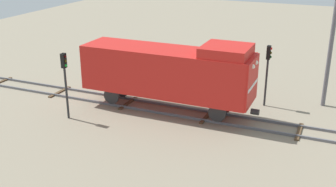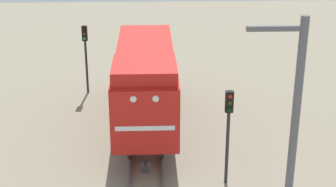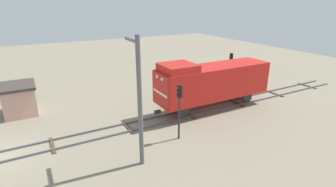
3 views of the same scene
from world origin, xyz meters
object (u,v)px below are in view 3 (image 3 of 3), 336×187
Objects in this scene: catenary_mast at (139,100)px; traffic_signal_mid at (179,102)px; locomotive at (212,81)px; relay_hut at (19,99)px; traffic_signal_far at (231,65)px.

traffic_signal_mid is at bearing 112.84° from catenary_mast.
traffic_signal_mid is at bearing -58.61° from locomotive.
locomotive is 17.48m from relay_hut.
locomotive is 6.49m from traffic_signal_far.
locomotive is at bearing 64.51° from relay_hut.
catenary_mast reaches higher than traffic_signal_far.
locomotive is 10.57m from catenary_mast.
relay_hut is at bearing -115.49° from locomotive.
relay_hut is at bearing -152.38° from catenary_mast.
catenary_mast is at bearing -59.71° from traffic_signal_far.
traffic_signal_far is at bearing 79.54° from relay_hut.
relay_hut is (-10.90, -10.16, -1.51)m from traffic_signal_mid.
traffic_signal_mid is 4.19m from catenary_mast.
traffic_signal_mid is 1.19× the size of relay_hut.
relay_hut is at bearing -100.46° from traffic_signal_far.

